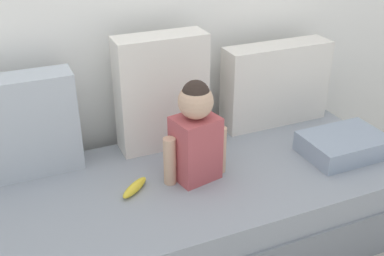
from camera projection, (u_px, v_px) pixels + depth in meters
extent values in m
plane|color=#B2ADA3|center=(189.00, 242.00, 2.28)|extent=(12.00, 12.00, 0.00)
cube|color=gray|center=(189.00, 222.00, 2.23)|extent=(2.12, 0.88, 0.25)
cube|color=#8C939E|center=(189.00, 189.00, 2.14)|extent=(2.06, 0.85, 0.13)
cube|color=#B2BCC6|center=(23.00, 126.00, 2.04)|extent=(0.48, 0.16, 0.47)
cube|color=silver|center=(162.00, 92.00, 2.25)|extent=(0.44, 0.16, 0.57)
cube|color=silver|center=(275.00, 84.00, 2.51)|extent=(0.60, 0.16, 0.45)
cube|color=#B24C51|center=(196.00, 148.00, 2.04)|extent=(0.22, 0.19, 0.30)
sphere|color=tan|center=(196.00, 101.00, 1.94)|extent=(0.15, 0.15, 0.15)
sphere|color=#2D231E|center=(196.00, 94.00, 1.92)|extent=(0.12, 0.12, 0.12)
cylinder|color=tan|center=(170.00, 161.00, 2.02)|extent=(0.06, 0.06, 0.22)
cylinder|color=tan|center=(220.00, 150.00, 2.10)|extent=(0.06, 0.06, 0.22)
ellipsoid|color=yellow|center=(135.00, 187.00, 2.00)|extent=(0.16, 0.14, 0.04)
cube|color=#8E9EB2|center=(344.00, 145.00, 2.27)|extent=(0.40, 0.28, 0.10)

